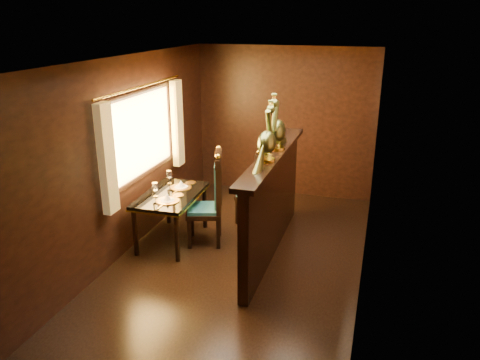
{
  "coord_description": "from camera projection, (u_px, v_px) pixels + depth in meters",
  "views": [
    {
      "loc": [
        1.56,
        -5.1,
        2.96
      ],
      "look_at": [
        -0.08,
        0.21,
        0.99
      ],
      "focal_mm": 35.0,
      "sensor_mm": 36.0,
      "label": 1
    }
  ],
  "objects": [
    {
      "name": "peacock_left",
      "position": [
        267.0,
        132.0,
        5.29
      ],
      "size": [
        0.22,
        0.57,
        0.68
      ],
      "primitive_type": null,
      "color": "#1B5138",
      "rests_on": "partition"
    },
    {
      "name": "dining_table",
      "position": [
        171.0,
        198.0,
        6.29
      ],
      "size": [
        0.75,
        1.2,
        0.9
      ],
      "rotation": [
        0.0,
        0.0,
        0.03
      ],
      "color": "black",
      "rests_on": "ground"
    },
    {
      "name": "ground",
      "position": [
        241.0,
        258.0,
        6.02
      ],
      "size": [
        5.0,
        5.0,
        0.0
      ],
      "primitive_type": "plane",
      "color": "black",
      "rests_on": "ground"
    },
    {
      "name": "chair_left",
      "position": [
        213.0,
        195.0,
        6.23
      ],
      "size": [
        0.6,
        0.61,
        1.32
      ],
      "rotation": [
        0.0,
        0.0,
        0.31
      ],
      "color": "black",
      "rests_on": "ground"
    },
    {
      "name": "room_shell",
      "position": [
        235.0,
        138.0,
        5.53
      ],
      "size": [
        3.04,
        5.04,
        2.52
      ],
      "color": "black",
      "rests_on": "ground"
    },
    {
      "name": "peacock_right",
      "position": [
        277.0,
        121.0,
        5.75
      ],
      "size": [
        0.23,
        0.62,
        0.73
      ],
      "primitive_type": null,
      "color": "#1B5138",
      "rests_on": "partition"
    },
    {
      "name": "chair_right",
      "position": [
        260.0,
        185.0,
        6.78
      ],
      "size": [
        0.54,
        0.56,
        1.21
      ],
      "rotation": [
        0.0,
        0.0,
        -0.29
      ],
      "color": "black",
      "rests_on": "ground"
    },
    {
      "name": "partition",
      "position": [
        272.0,
        201.0,
        5.96
      ],
      "size": [
        0.26,
        2.7,
        1.36
      ],
      "color": "black",
      "rests_on": "ground"
    }
  ]
}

